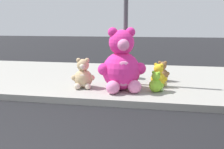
# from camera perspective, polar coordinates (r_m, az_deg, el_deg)

# --- Properties ---
(sidewalk) EXTENTS (28.00, 4.40, 0.15)m
(sidewalk) POSITION_cam_1_polar(r_m,az_deg,el_deg) (7.09, -4.13, -0.86)
(sidewalk) COLOR #9E9B93
(sidewalk) RESTS_ON ground_plane
(sign_pole) EXTENTS (0.56, 0.11, 3.20)m
(sign_pole) POSITION_cam_1_polar(r_m,az_deg,el_deg) (5.95, 3.34, 13.88)
(sign_pole) COLOR #4C4C51
(sign_pole) RESTS_ON sidewalk
(plush_pink_large) EXTENTS (1.08, 1.02, 1.44)m
(plush_pink_large) POSITION_cam_1_polar(r_m,az_deg,el_deg) (5.44, 2.33, 2.18)
(plush_pink_large) COLOR #F22D93
(plush_pink_large) RESTS_ON sidewalk
(plush_brown) EXTENTS (0.42, 0.38, 0.55)m
(plush_brown) POSITION_cam_1_polar(r_m,az_deg,el_deg) (6.52, 11.93, 0.39)
(plush_brown) COLOR olive
(plush_brown) RESTS_ON sidewalk
(plush_tan) EXTENTS (0.55, 0.50, 0.72)m
(plush_tan) POSITION_cam_1_polar(r_m,az_deg,el_deg) (5.71, -6.96, -0.36)
(plush_tan) COLOR tan
(plush_tan) RESTS_ON sidewalk
(plush_lime) EXTENTS (0.33, 0.35, 0.48)m
(plush_lime) POSITION_cam_1_polar(r_m,az_deg,el_deg) (5.43, 10.54, -2.15)
(plush_lime) COLOR #8CD133
(plush_lime) RESTS_ON sidewalk
(plush_teal) EXTENTS (0.52, 0.53, 0.73)m
(plush_teal) POSITION_cam_1_polar(r_m,az_deg,el_deg) (6.72, 3.14, 1.63)
(plush_teal) COLOR teal
(plush_teal) RESTS_ON sidewalk
(plush_yellow) EXTENTS (0.41, 0.42, 0.58)m
(plush_yellow) POSITION_cam_1_polar(r_m,az_deg,el_deg) (5.91, 11.14, -0.62)
(plush_yellow) COLOR yellow
(plush_yellow) RESTS_ON sidewalk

